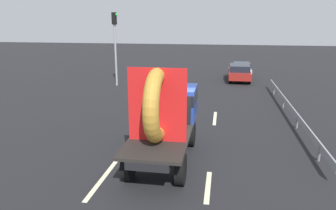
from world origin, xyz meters
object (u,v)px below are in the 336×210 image
(distant_sedan, at_px, (239,72))
(oncoming_car, at_px, (241,69))
(flatbed_truck, at_px, (166,113))
(traffic_light, at_px, (115,38))

(distant_sedan, distance_m, oncoming_car, 2.42)
(flatbed_truck, relative_size, traffic_light, 0.93)
(distant_sedan, height_order, traffic_light, traffic_light)
(flatbed_truck, relative_size, distant_sedan, 1.23)
(distant_sedan, relative_size, oncoming_car, 1.10)
(traffic_light, bearing_deg, distant_sedan, 21.23)
(flatbed_truck, xyz_separation_m, oncoming_car, (3.72, 19.03, -1.03))
(distant_sedan, bearing_deg, traffic_light, -158.77)
(flatbed_truck, distance_m, oncoming_car, 19.42)
(traffic_light, height_order, oncoming_car, traffic_light)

